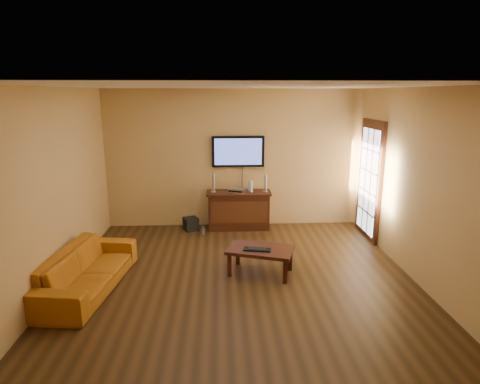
{
  "coord_description": "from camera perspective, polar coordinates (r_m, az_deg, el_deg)",
  "views": [
    {
      "loc": [
        -0.26,
        -5.31,
        2.62
      ],
      "look_at": [
        0.04,
        0.8,
        1.1
      ],
      "focal_mm": 30.0,
      "sensor_mm": 36.0,
      "label": 1
    }
  ],
  "objects": [
    {
      "name": "ground_plane",
      "position": [
        5.93,
        -0.05,
        -12.28
      ],
      "size": [
        5.0,
        5.0,
        0.0
      ],
      "primitive_type": "plane",
      "color": "black",
      "rests_on": "ground"
    },
    {
      "name": "room_walls",
      "position": [
        6.01,
        -0.34,
        5.03
      ],
      "size": [
        5.0,
        5.0,
        5.0
      ],
      "color": "tan",
      "rests_on": "ground"
    },
    {
      "name": "french_door",
      "position": [
        7.68,
        17.94,
        1.47
      ],
      "size": [
        0.07,
        1.02,
        2.22
      ],
      "color": "black",
      "rests_on": "ground"
    },
    {
      "name": "media_console",
      "position": [
        7.9,
        -0.2,
        -2.57
      ],
      "size": [
        1.25,
        0.48,
        0.74
      ],
      "color": "black",
      "rests_on": "ground"
    },
    {
      "name": "television",
      "position": [
        7.85,
        -0.27,
        5.78
      ],
      "size": [
        1.02,
        0.08,
        0.6
      ],
      "color": "black",
      "rests_on": "ground"
    },
    {
      "name": "coffee_table",
      "position": [
        5.98,
        2.9,
        -8.49
      ],
      "size": [
        1.07,
        0.83,
        0.4
      ],
      "color": "black",
      "rests_on": "ground"
    },
    {
      "name": "sofa",
      "position": [
        5.88,
        -21.05,
        -9.46
      ],
      "size": [
        0.8,
        1.98,
        0.75
      ],
      "primitive_type": "imported",
      "rotation": [
        0.0,
        0.0,
        1.44
      ],
      "color": "#A35D12",
      "rests_on": "ground"
    },
    {
      "name": "speaker_left",
      "position": [
        7.78,
        -3.8,
        1.17
      ],
      "size": [
        0.1,
        0.1,
        0.35
      ],
      "color": "silver",
      "rests_on": "media_console"
    },
    {
      "name": "speaker_right",
      "position": [
        7.78,
        3.66,
        1.17
      ],
      "size": [
        0.09,
        0.09,
        0.34
      ],
      "color": "silver",
      "rests_on": "media_console"
    },
    {
      "name": "av_receiver",
      "position": [
        7.78,
        -0.42,
        0.27
      ],
      "size": [
        0.39,
        0.34,
        0.07
      ],
      "primitive_type": "cube",
      "rotation": [
        0.0,
        0.0,
        -0.4
      ],
      "color": "silver",
      "rests_on": "media_console"
    },
    {
      "name": "game_console",
      "position": [
        7.82,
        1.5,
        0.86
      ],
      "size": [
        0.09,
        0.16,
        0.21
      ],
      "primitive_type": "cube",
      "rotation": [
        0.0,
        0.0,
        0.33
      ],
      "color": "white",
      "rests_on": "media_console"
    },
    {
      "name": "subwoofer",
      "position": [
        7.91,
        -7.0,
        -4.53
      ],
      "size": [
        0.34,
        0.34,
        0.25
      ],
      "primitive_type": "cube",
      "rotation": [
        0.0,
        0.0,
        0.43
      ],
      "color": "black",
      "rests_on": "ground"
    },
    {
      "name": "bottle",
      "position": [
        7.57,
        -5.3,
        -5.65
      ],
      "size": [
        0.06,
        0.06,
        0.19
      ],
      "color": "white",
      "rests_on": "ground"
    },
    {
      "name": "keyboard",
      "position": [
        5.88,
        2.46,
        -8.15
      ],
      "size": [
        0.42,
        0.22,
        0.02
      ],
      "color": "black",
      "rests_on": "coffee_table"
    }
  ]
}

